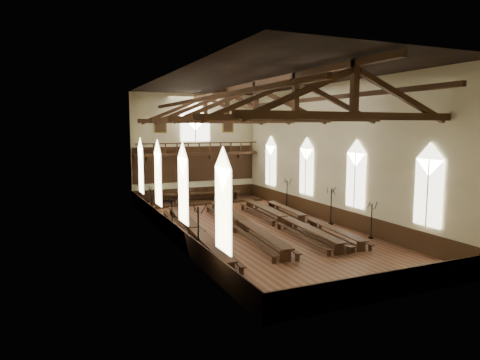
% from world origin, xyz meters
% --- Properties ---
extents(ground, '(26.00, 26.00, 0.00)m').
position_xyz_m(ground, '(0.00, 0.00, 0.00)').
color(ground, brown).
rests_on(ground, ground).
extents(room_walls, '(26.00, 26.00, 26.00)m').
position_xyz_m(room_walls, '(0.00, 0.00, 6.46)').
color(room_walls, beige).
rests_on(room_walls, ground).
extents(wainscot_band, '(12.00, 26.00, 1.20)m').
position_xyz_m(wainscot_band, '(0.00, 0.00, 0.60)').
color(wainscot_band, '#372010').
rests_on(wainscot_band, ground).
extents(side_windows, '(11.85, 19.80, 4.50)m').
position_xyz_m(side_windows, '(-0.00, -0.00, 3.74)').
color(side_windows, white).
rests_on(side_windows, room_walls).
extents(end_window, '(2.80, 0.12, 3.80)m').
position_xyz_m(end_window, '(0.00, 12.90, 7.22)').
color(end_window, white).
rests_on(end_window, room_walls).
extents(minstrels_gallery, '(11.80, 1.24, 3.70)m').
position_xyz_m(minstrels_gallery, '(0.00, 12.66, 3.91)').
color(minstrels_gallery, '#3C2013').
rests_on(minstrels_gallery, room_walls).
extents(portraits, '(7.75, 0.09, 1.45)m').
position_xyz_m(portraits, '(0.00, 12.90, 7.10)').
color(portraits, brown).
rests_on(portraits, room_walls).
extents(roof_trusses, '(11.70, 25.70, 2.80)m').
position_xyz_m(roof_trusses, '(0.00, -0.00, 8.22)').
color(roof_trusses, '#3C2013').
rests_on(roof_trusses, room_walls).
extents(refectory_row_a, '(2.12, 14.64, 0.76)m').
position_xyz_m(refectory_row_a, '(-4.59, -0.87, 0.56)').
color(refectory_row_a, '#3C2013').
rests_on(refectory_row_a, ground).
extents(refectory_row_b, '(2.34, 14.84, 0.78)m').
position_xyz_m(refectory_row_b, '(-0.95, -0.09, 0.57)').
color(refectory_row_b, '#3C2013').
rests_on(refectory_row_b, ground).
extents(refectory_row_c, '(2.11, 14.58, 0.76)m').
position_xyz_m(refectory_row_c, '(2.15, -0.28, 0.55)').
color(refectory_row_c, '#3C2013').
rests_on(refectory_row_c, ground).
extents(refectory_row_d, '(1.98, 13.76, 0.67)m').
position_xyz_m(refectory_row_d, '(3.76, -0.67, 0.49)').
color(refectory_row_d, '#3C2013').
rests_on(refectory_row_d, ground).
extents(dais, '(11.40, 3.02, 0.20)m').
position_xyz_m(dais, '(-0.16, 11.40, 0.10)').
color(dais, '#372010').
rests_on(dais, ground).
extents(high_table, '(7.61, 1.72, 0.71)m').
position_xyz_m(high_table, '(-0.16, 11.40, 0.80)').
color(high_table, '#3C2013').
rests_on(high_table, dais).
extents(high_chairs, '(5.01, 0.52, 1.07)m').
position_xyz_m(high_chairs, '(-0.16, 12.15, 0.78)').
color(high_chairs, '#3C2013').
rests_on(high_chairs, dais).
extents(candelabrum_left_near, '(0.83, 0.88, 2.90)m').
position_xyz_m(candelabrum_left_near, '(-5.55, -4.51, 0.88)').
color(candelabrum_left_near, black).
rests_on(candelabrum_left_near, ground).
extents(candelabrum_left_mid, '(0.67, 0.73, 2.38)m').
position_xyz_m(candelabrum_left_mid, '(-5.55, 0.84, 0.72)').
color(candelabrum_left_mid, black).
rests_on(candelabrum_left_mid, ground).
extents(candelabrum_left_far, '(0.71, 0.70, 2.39)m').
position_xyz_m(candelabrum_left_far, '(-5.55, 7.01, 0.73)').
color(candelabrum_left_far, black).
rests_on(candelabrum_left_far, ground).
extents(candelabrum_right_near, '(0.70, 0.65, 2.30)m').
position_xyz_m(candelabrum_right_near, '(5.55, -5.10, 0.70)').
color(candelabrum_right_near, black).
rests_on(candelabrum_right_near, ground).
extents(candelabrum_right_mid, '(0.81, 0.78, 2.70)m').
position_xyz_m(candelabrum_right_mid, '(5.55, -0.90, 0.82)').
color(candelabrum_right_mid, black).
rests_on(candelabrum_right_mid, ground).
extents(candelabrum_right_far, '(0.77, 0.78, 2.60)m').
position_xyz_m(candelabrum_right_far, '(5.55, 5.33, 0.79)').
color(candelabrum_right_far, black).
rests_on(candelabrum_right_far, ground).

